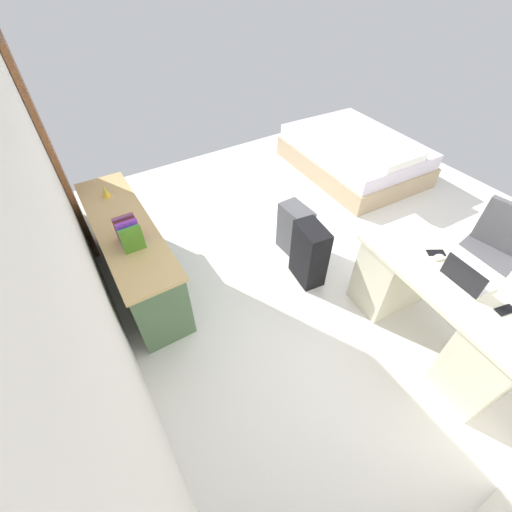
% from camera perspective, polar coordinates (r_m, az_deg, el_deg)
% --- Properties ---
extents(ground_plane, '(5.62, 5.62, 0.00)m').
position_cam_1_polar(ground_plane, '(3.86, 12.27, 0.37)').
color(ground_plane, silver).
extents(wall_back, '(4.62, 0.10, 2.72)m').
position_cam_1_polar(wall_back, '(2.26, -29.66, 3.93)').
color(wall_back, silver).
rests_on(wall_back, ground_plane).
extents(door_wooden, '(0.88, 0.05, 2.04)m').
position_cam_1_polar(door_wooden, '(3.97, -30.98, 14.41)').
color(door_wooden, brown).
rests_on(door_wooden, ground_plane).
extents(desk, '(1.49, 0.77, 0.76)m').
position_cam_1_polar(desk, '(3.14, 28.24, -7.80)').
color(desk, beige).
rests_on(desk, ground_plane).
extents(office_chair, '(0.52, 0.52, 0.94)m').
position_cam_1_polar(office_chair, '(3.75, 33.94, -0.46)').
color(office_chair, black).
rests_on(office_chair, ground_plane).
extents(credenza, '(1.80, 0.48, 0.73)m').
position_cam_1_polar(credenza, '(3.46, -20.02, 0.41)').
color(credenza, '#4C6B47').
rests_on(credenza, ground_plane).
extents(bed, '(1.97, 1.49, 0.58)m').
position_cam_1_polar(bed, '(5.30, 16.17, 16.03)').
color(bed, tan).
rests_on(bed, ground_plane).
extents(suitcase_black, '(0.39, 0.27, 0.65)m').
position_cam_1_polar(suitcase_black, '(3.34, 8.96, 0.34)').
color(suitcase_black, black).
rests_on(suitcase_black, ground_plane).
extents(suitcase_spare_grey, '(0.37, 0.23, 0.56)m').
position_cam_1_polar(suitcase_spare_grey, '(3.66, 6.55, 4.40)').
color(suitcase_spare_grey, '#4C4C51').
rests_on(suitcase_spare_grey, ground_plane).
extents(laptop, '(0.33, 0.25, 0.21)m').
position_cam_1_polar(laptop, '(2.86, 31.77, -3.22)').
color(laptop, silver).
rests_on(laptop, desk).
extents(computer_mouse, '(0.07, 0.10, 0.03)m').
position_cam_1_polar(computer_mouse, '(2.99, 28.38, -0.20)').
color(computer_mouse, white).
rests_on(computer_mouse, desk).
extents(cell_phone_near_laptop, '(0.10, 0.15, 0.01)m').
position_cam_1_polar(cell_phone_near_laptop, '(2.86, 36.39, -7.33)').
color(cell_phone_near_laptop, black).
rests_on(cell_phone_near_laptop, desk).
extents(cell_phone_by_mouse, '(0.13, 0.15, 0.01)m').
position_cam_1_polar(cell_phone_by_mouse, '(3.04, 28.01, 0.50)').
color(cell_phone_by_mouse, black).
rests_on(cell_phone_by_mouse, desk).
extents(book_row, '(0.24, 0.17, 0.24)m').
position_cam_1_polar(book_row, '(2.93, -20.60, 3.65)').
color(book_row, '#457E21').
rests_on(book_row, credenza).
extents(figurine_small, '(0.08, 0.08, 0.11)m').
position_cam_1_polar(figurine_small, '(3.62, -23.97, 9.85)').
color(figurine_small, gold).
rests_on(figurine_small, credenza).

